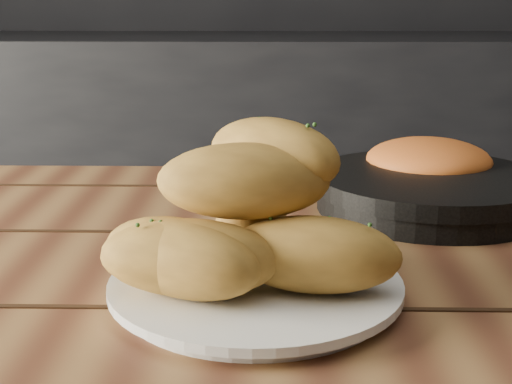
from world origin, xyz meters
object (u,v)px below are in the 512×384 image
plate (256,288)px  skillet (431,191)px  table (271,366)px  bread_rolls (242,222)px  bowl (428,170)px

plate → skillet: bearing=52.7°
skillet → table: bearing=-134.9°
plate → bread_rolls: (-0.01, -0.00, 0.06)m
table → bowl: bowl is taller
bread_rolls → skillet: (0.22, 0.28, -0.05)m
table → skillet: size_ratio=3.28×
plate → skillet: 0.35m
table → bowl: (0.21, 0.27, 0.14)m
table → bread_rolls: size_ratio=5.20×
bread_rolls → bowl: size_ratio=1.37×
plate → bowl: (0.22, 0.35, 0.02)m
table → plate: plate is taller
table → plate: (-0.01, -0.08, 0.12)m
plate → bowl: 0.41m
plate → bread_rolls: bearing=-163.9°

